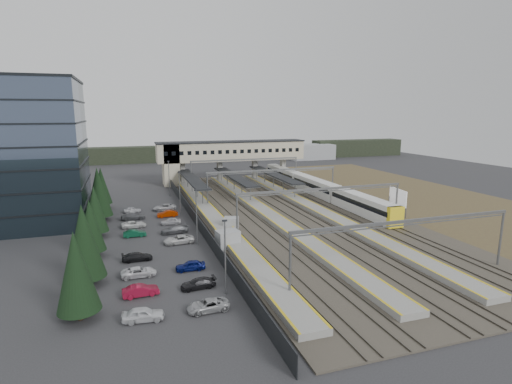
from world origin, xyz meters
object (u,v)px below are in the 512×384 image
object	(u,v)px
office_building	(4,153)
billboard	(398,198)
footbridge	(222,153)
train	(316,187)
relay_cabin_near	(228,239)
relay_cabin_far	(231,224)

from	to	relation	value
office_building	billboard	xyz separation A→B (m)	(66.08, -15.09, -8.83)
footbridge	billboard	world-z (taller)	footbridge
train	billboard	distance (m)	21.92
relay_cabin_near	relay_cabin_far	bearing A→B (deg)	72.24
relay_cabin_near	relay_cabin_far	world-z (taller)	relay_cabin_near
footbridge	train	distance (m)	29.67
train	billboard	xyz separation A→B (m)	(6.08, -21.02, 1.37)
footbridge	billboard	bearing A→B (deg)	-63.60
relay_cabin_near	footbridge	xyz separation A→B (m)	(11.91, 53.01, 6.65)
relay_cabin_far	billboard	world-z (taller)	billboard
office_building	relay_cabin_near	size ratio (longest dim) A/B	7.20
footbridge	office_building	bearing A→B (deg)	-145.53
train	billboard	world-z (taller)	billboard
billboard	office_building	bearing A→B (deg)	167.14
train	footbridge	bearing A→B (deg)	124.10
office_building	billboard	world-z (taller)	office_building
footbridge	train	xyz separation A→B (m)	(16.30, -24.07, -5.94)
footbridge	train	bearing A→B (deg)	-55.90
office_building	train	world-z (taller)	office_building
footbridge	billboard	xyz separation A→B (m)	(22.38, -45.09, -4.57)
relay_cabin_far	billboard	size ratio (longest dim) A/B	0.49
train	office_building	bearing A→B (deg)	-174.36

